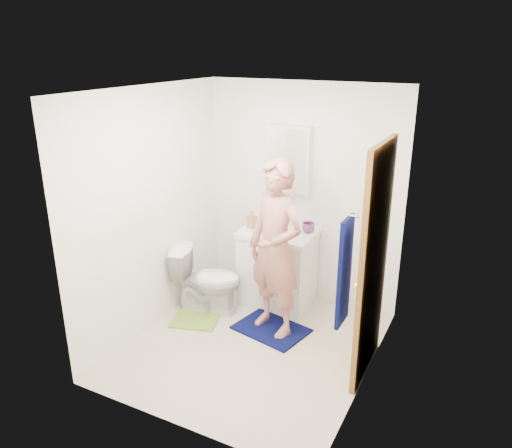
{
  "coord_description": "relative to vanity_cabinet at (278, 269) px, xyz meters",
  "views": [
    {
      "loc": [
        1.91,
        -3.65,
        2.75
      ],
      "look_at": [
        -0.08,
        0.25,
        1.16
      ],
      "focal_mm": 35.0,
      "sensor_mm": 36.0,
      "label": 1
    }
  ],
  "objects": [
    {
      "name": "floor",
      "position": [
        0.15,
        -0.91,
        -0.41
      ],
      "size": [
        2.2,
        2.4,
        0.02
      ],
      "primitive_type": "cube",
      "color": "beige",
      "rests_on": "ground"
    },
    {
      "name": "ceiling",
      "position": [
        0.15,
        -0.91,
        2.01
      ],
      "size": [
        2.2,
        2.4,
        0.02
      ],
      "primitive_type": "cube",
      "color": "white",
      "rests_on": "ground"
    },
    {
      "name": "wall_back",
      "position": [
        0.15,
        0.3,
        0.8
      ],
      "size": [
        2.2,
        0.02,
        2.4
      ],
      "primitive_type": "cube",
      "color": "white",
      "rests_on": "ground"
    },
    {
      "name": "wall_front",
      "position": [
        0.15,
        -2.12,
        0.8
      ],
      "size": [
        2.2,
        0.02,
        2.4
      ],
      "primitive_type": "cube",
      "color": "white",
      "rests_on": "ground"
    },
    {
      "name": "wall_left",
      "position": [
        -0.96,
        -0.91,
        0.8
      ],
      "size": [
        0.02,
        2.4,
        2.4
      ],
      "primitive_type": "cube",
      "color": "white",
      "rests_on": "ground"
    },
    {
      "name": "wall_right",
      "position": [
        1.26,
        -0.91,
        0.8
      ],
      "size": [
        0.02,
        2.4,
        2.4
      ],
      "primitive_type": "cube",
      "color": "white",
      "rests_on": "ground"
    },
    {
      "name": "vanity_cabinet",
      "position": [
        0.0,
        0.0,
        0.0
      ],
      "size": [
        0.75,
        0.55,
        0.8
      ],
      "primitive_type": "cube",
      "color": "white",
      "rests_on": "floor"
    },
    {
      "name": "countertop",
      "position": [
        0.0,
        0.0,
        0.43
      ],
      "size": [
        0.79,
        0.59,
        0.05
      ],
      "primitive_type": "cube",
      "color": "white",
      "rests_on": "vanity_cabinet"
    },
    {
      "name": "sink_basin",
      "position": [
        0.0,
        0.0,
        0.44
      ],
      "size": [
        0.4,
        0.4,
        0.03
      ],
      "primitive_type": "cylinder",
      "color": "white",
      "rests_on": "countertop"
    },
    {
      "name": "faucet",
      "position": [
        0.0,
        0.18,
        0.51
      ],
      "size": [
        0.03,
        0.03,
        0.12
      ],
      "primitive_type": "cylinder",
      "color": "silver",
      "rests_on": "countertop"
    },
    {
      "name": "medicine_cabinet",
      "position": [
        0.0,
        0.22,
        1.2
      ],
      "size": [
        0.5,
        0.12,
        0.7
      ],
      "primitive_type": "cube",
      "color": "white",
      "rests_on": "wall_back"
    },
    {
      "name": "mirror_panel",
      "position": [
        0.0,
        0.16,
        1.2
      ],
      "size": [
        0.46,
        0.01,
        0.66
      ],
      "primitive_type": "cube",
      "color": "white",
      "rests_on": "wall_back"
    },
    {
      "name": "door",
      "position": [
        1.22,
        -0.76,
        0.62
      ],
      "size": [
        0.05,
        0.8,
        2.05
      ],
      "primitive_type": "cube",
      "color": "#99622A",
      "rests_on": "ground"
    },
    {
      "name": "door_knob",
      "position": [
        1.18,
        -1.08,
        0.55
      ],
      "size": [
        0.07,
        0.07,
        0.07
      ],
      "primitive_type": "sphere",
      "color": "gold",
      "rests_on": "door"
    },
    {
      "name": "towel",
      "position": [
        1.18,
        -1.48,
        0.85
      ],
      "size": [
        0.03,
        0.24,
        0.8
      ],
      "primitive_type": "cube",
      "color": "#060B3D",
      "rests_on": "wall_right"
    },
    {
      "name": "towel_hook",
      "position": [
        1.22,
        -1.48,
        1.27
      ],
      "size": [
        0.06,
        0.02,
        0.02
      ],
      "primitive_type": "cylinder",
      "rotation": [
        0.0,
        1.57,
        0.0
      ],
      "color": "silver",
      "rests_on": "wall_right"
    },
    {
      "name": "toilet",
      "position": [
        -0.59,
        -0.52,
        -0.03
      ],
      "size": [
        0.8,
        0.6,
        0.73
      ],
      "primitive_type": "imported",
      "rotation": [
        0.0,
        0.0,
        1.87
      ],
      "color": "white",
      "rests_on": "floor"
    },
    {
      "name": "bath_mat",
      "position": [
        0.2,
        -0.58,
        -0.39
      ],
      "size": [
        0.79,
        0.64,
        0.02
      ],
      "primitive_type": "cube",
      "rotation": [
        0.0,
        0.0,
        -0.22
      ],
      "color": "#060B3D",
      "rests_on": "floor"
    },
    {
      "name": "green_rug",
      "position": [
        -0.6,
        -0.77,
        -0.39
      ],
      "size": [
        0.56,
        0.51,
        0.02
      ],
      "primitive_type": "cube",
      "rotation": [
        0.0,
        0.0,
        0.29
      ],
      "color": "#7CAC39",
      "rests_on": "floor"
    },
    {
      "name": "soap_dispenser",
      "position": [
        -0.3,
        -0.04,
        0.55
      ],
      "size": [
        0.11,
        0.11,
        0.2
      ],
      "primitive_type": "imported",
      "rotation": [
        0.0,
        0.0,
        -0.3
      ],
      "color": "#B27253",
      "rests_on": "countertop"
    },
    {
      "name": "toothbrush_cup",
      "position": [
        0.3,
        0.1,
        0.5
      ],
      "size": [
        0.18,
        0.18,
        0.11
      ],
      "primitive_type": "imported",
      "rotation": [
        0.0,
        0.0,
        -0.4
      ],
      "color": "#71387D",
      "rests_on": "countertop"
    },
    {
      "name": "man",
      "position": [
        0.23,
        -0.57,
        0.5
      ],
      "size": [
        0.74,
        0.61,
        1.75
      ],
      "primitive_type": "imported",
      "rotation": [
        0.0,
        0.0,
        -0.35
      ],
      "color": "#B76F67",
      "rests_on": "bath_mat"
    }
  ]
}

